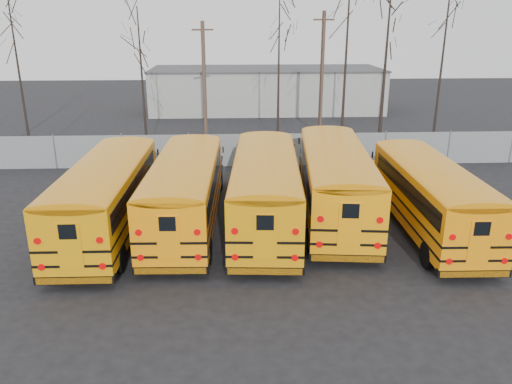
{
  "coord_description": "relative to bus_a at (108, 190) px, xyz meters",
  "views": [
    {
      "loc": [
        -1.35,
        -17.5,
        8.44
      ],
      "look_at": [
        -0.41,
        2.38,
        1.6
      ],
      "focal_mm": 35.0,
      "sensor_mm": 36.0,
      "label": 1
    }
  ],
  "objects": [
    {
      "name": "ground",
      "position": [
        6.52,
        -2.13,
        -1.85
      ],
      "size": [
        120.0,
        120.0,
        0.0
      ],
      "primitive_type": "plane",
      "color": "black",
      "rests_on": "ground"
    },
    {
      "name": "fence",
      "position": [
        6.52,
        9.87,
        -0.85
      ],
      "size": [
        40.0,
        0.04,
        2.0
      ],
      "primitive_type": "cube",
      "color": "gray",
      "rests_on": "ground"
    },
    {
      "name": "distant_building",
      "position": [
        8.52,
        29.87,
        0.15
      ],
      "size": [
        22.0,
        8.0,
        4.0
      ],
      "primitive_type": "cube",
      "color": "#999894",
      "rests_on": "ground"
    },
    {
      "name": "bus_a",
      "position": [
        0.0,
        0.0,
        0.0
      ],
      "size": [
        2.72,
        11.34,
        3.16
      ],
      "rotation": [
        0.0,
        0.0,
        -0.01
      ],
      "color": "black",
      "rests_on": "ground"
    },
    {
      "name": "bus_b",
      "position": [
        3.14,
        0.5,
        -0.01
      ],
      "size": [
        2.92,
        11.29,
        3.14
      ],
      "rotation": [
        0.0,
        0.0,
        -0.03
      ],
      "color": "black",
      "rests_on": "ground"
    },
    {
      "name": "bus_c",
      "position": [
        6.52,
        0.44,
        0.05
      ],
      "size": [
        3.44,
        11.74,
        3.25
      ],
      "rotation": [
        0.0,
        0.0,
        -0.07
      ],
      "color": "black",
      "rests_on": "ground"
    },
    {
      "name": "bus_d",
      "position": [
        9.67,
        1.31,
        0.08
      ],
      "size": [
        3.86,
        12.01,
        3.31
      ],
      "rotation": [
        0.0,
        0.0,
        -0.1
      ],
      "color": "black",
      "rests_on": "ground"
    },
    {
      "name": "bus_e",
      "position": [
        13.28,
        -0.38,
        -0.09
      ],
      "size": [
        2.73,
        10.83,
        3.01
      ],
      "rotation": [
        0.0,
        0.0,
        -0.02
      ],
      "color": "black",
      "rests_on": "ground"
    },
    {
      "name": "utility_pole_left",
      "position": [
        3.27,
        15.23,
        2.49
      ],
      "size": [
        1.42,
        0.71,
        8.45
      ],
      "rotation": [
        0.0,
        0.0,
        0.42
      ],
      "color": "#503A2D",
      "rests_on": "ground"
    },
    {
      "name": "utility_pole_right",
      "position": [
        11.76,
        17.47,
        2.84
      ],
      "size": [
        1.6,
        0.55,
        9.14
      ],
      "rotation": [
        0.0,
        0.0,
        0.27
      ],
      "color": "brown",
      "rests_on": "ground"
    },
    {
      "name": "tree_1",
      "position": [
        -7.9,
        12.34,
        3.46
      ],
      "size": [
        0.26,
        0.26,
        10.63
      ],
      "primitive_type": "cone",
      "color": "black",
      "rests_on": "ground"
    },
    {
      "name": "tree_2",
      "position": [
        -0.58,
        13.18,
        2.8
      ],
      "size": [
        0.26,
        0.26,
        9.31
      ],
      "primitive_type": "cone",
      "color": "black",
      "rests_on": "ground"
    },
    {
      "name": "tree_3",
      "position": [
        8.4,
        15.47,
        3.22
      ],
      "size": [
        0.26,
        0.26,
        10.15
      ],
      "primitive_type": "cone",
      "color": "black",
      "rests_on": "ground"
    },
    {
      "name": "tree_4",
      "position": [
        12.12,
        11.37,
        4.49
      ],
      "size": [
        0.26,
        0.26,
        12.69
      ],
      "primitive_type": "cone",
      "color": "black",
      "rests_on": "ground"
    },
    {
      "name": "tree_5",
      "position": [
        15.36,
        13.95,
        3.33
      ],
      "size": [
        0.26,
        0.26,
        10.36
      ],
      "primitive_type": "cone",
      "color": "black",
      "rests_on": "ground"
    },
    {
      "name": "tree_6",
      "position": [
        19.61,
        14.97,
        4.31
      ],
      "size": [
        0.26,
        0.26,
        12.33
      ],
      "primitive_type": "cone",
      "color": "black",
      "rests_on": "ground"
    }
  ]
}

